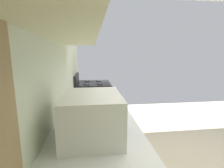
% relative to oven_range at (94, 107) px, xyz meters
% --- Properties ---
extents(wall_back, '(3.75, 0.12, 2.58)m').
position_rel_oven_range_xyz_m(wall_back, '(-1.39, 0.38, 0.81)').
color(wall_back, beige).
rests_on(wall_back, ground_plane).
extents(oven_range, '(0.69, 0.65, 1.10)m').
position_rel_oven_range_xyz_m(oven_range, '(0.00, 0.00, 0.00)').
color(oven_range, black).
rests_on(oven_range, ground_plane).
extents(microwave, '(0.45, 0.38, 0.28)m').
position_rel_oven_range_xyz_m(microwave, '(-1.95, 0.02, 0.59)').
color(microwave, white).
rests_on(microwave, counter_run).
extents(bowl, '(0.14, 0.14, 0.07)m').
position_rel_oven_range_xyz_m(bowl, '(-1.10, -0.07, 0.48)').
color(bowl, '#D84C47').
rests_on(bowl, counter_run).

